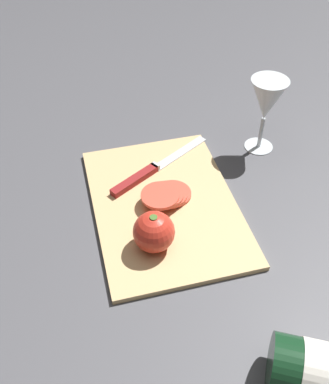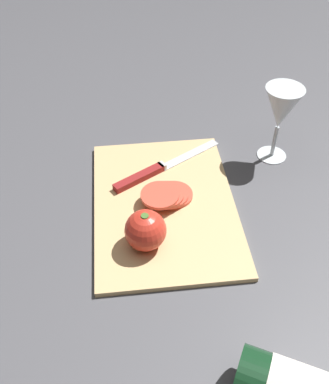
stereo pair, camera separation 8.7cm
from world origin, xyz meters
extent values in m
plane|color=#4C4C51|center=(0.00, 0.00, 0.00)|extent=(3.00, 3.00, 0.00)
cube|color=tan|center=(0.09, 0.04, 0.01)|extent=(0.39, 0.28, 0.01)
cylinder|color=silver|center=(0.22, -0.22, 0.00)|extent=(0.07, 0.07, 0.00)
cylinder|color=silver|center=(0.22, -0.22, 0.04)|extent=(0.01, 0.01, 0.07)
cone|color=silver|center=(0.22, -0.22, 0.13)|extent=(0.08, 0.08, 0.09)
cone|color=beige|center=(0.22, -0.22, 0.10)|extent=(0.03, 0.03, 0.04)
sphere|color=red|center=(-0.01, 0.08, 0.05)|extent=(0.07, 0.07, 0.07)
cylinder|color=#47702D|center=(-0.01, 0.08, 0.08)|extent=(0.01, 0.01, 0.01)
cube|color=silver|center=(0.23, -0.03, 0.01)|extent=(0.10, 0.14, 0.00)
cube|color=silver|center=(0.19, 0.03, 0.02)|extent=(0.02, 0.02, 0.01)
cube|color=maroon|center=(0.16, 0.08, 0.02)|extent=(0.08, 0.11, 0.01)
cylinder|color=#DB4C38|center=(0.11, 0.02, 0.01)|extent=(0.08, 0.08, 0.01)
cylinder|color=#DB4C38|center=(0.10, 0.03, 0.02)|extent=(0.08, 0.08, 0.01)
cylinder|color=#DB4C38|center=(0.10, 0.04, 0.03)|extent=(0.08, 0.08, 0.01)
cylinder|color=#DB4C38|center=(0.09, 0.05, 0.04)|extent=(0.08, 0.08, 0.01)
camera|label=1|loc=(-0.52, 0.19, 0.65)|focal=42.00mm
camera|label=2|loc=(-0.53, 0.11, 0.65)|focal=42.00mm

